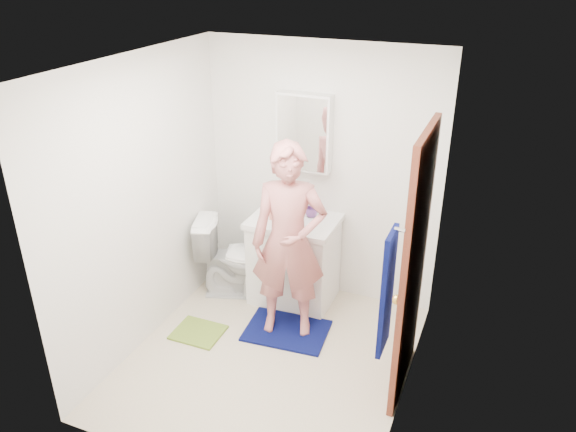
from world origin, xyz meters
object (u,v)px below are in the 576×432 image
object	(u,v)px
vanity_cabinet	(294,262)
soap_dispenser	(275,208)
toothbrush_cup	(311,212)
medicine_cabinet	(304,132)
man	(289,242)
toilet	(238,257)
towel	(387,293)

from	to	relation	value
vanity_cabinet	soap_dispenser	bearing A→B (deg)	-161.98
vanity_cabinet	toothbrush_cup	size ratio (longest dim) A/B	6.94
medicine_cabinet	soap_dispenser	bearing A→B (deg)	-120.39
man	toilet	bearing A→B (deg)	135.04
toothbrush_cup	toilet	bearing A→B (deg)	-162.03
toilet	man	size ratio (longest dim) A/B	0.46
vanity_cabinet	towel	distance (m)	2.08
man	medicine_cabinet	bearing A→B (deg)	85.29
soap_dispenser	vanity_cabinet	bearing A→B (deg)	18.02
medicine_cabinet	man	distance (m)	1.02
toilet	man	xyz separation A→B (m)	(0.68, -0.37, 0.48)
medicine_cabinet	toilet	distance (m)	1.36
toothbrush_cup	soap_dispenser	bearing A→B (deg)	-152.36
soap_dispenser	towel	bearing A→B (deg)	-46.83
towel	man	xyz separation A→B (m)	(-1.03, 1.00, -0.37)
medicine_cabinet	man	world-z (taller)	medicine_cabinet
towel	toothbrush_cup	xyz separation A→B (m)	(-1.05, 1.58, -0.35)
toilet	man	bearing A→B (deg)	-137.05
soap_dispenser	toothbrush_cup	distance (m)	0.33
toothbrush_cup	towel	bearing A→B (deg)	-56.45
soap_dispenser	toothbrush_cup	xyz separation A→B (m)	(0.29, 0.15, -0.06)
towel	toilet	size ratio (longest dim) A/B	1.01
medicine_cabinet	toothbrush_cup	distance (m)	0.73
medicine_cabinet	soap_dispenser	distance (m)	0.72
vanity_cabinet	toothbrush_cup	xyz separation A→B (m)	(0.13, 0.10, 0.50)
toilet	man	world-z (taller)	man
soap_dispenser	man	bearing A→B (deg)	-54.29
toilet	toothbrush_cup	size ratio (longest dim) A/B	6.88
toothbrush_cup	man	distance (m)	0.59
vanity_cabinet	towel	size ratio (longest dim) A/B	1.00
toothbrush_cup	man	size ratio (longest dim) A/B	0.07
vanity_cabinet	medicine_cabinet	xyz separation A→B (m)	(0.00, 0.22, 1.20)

